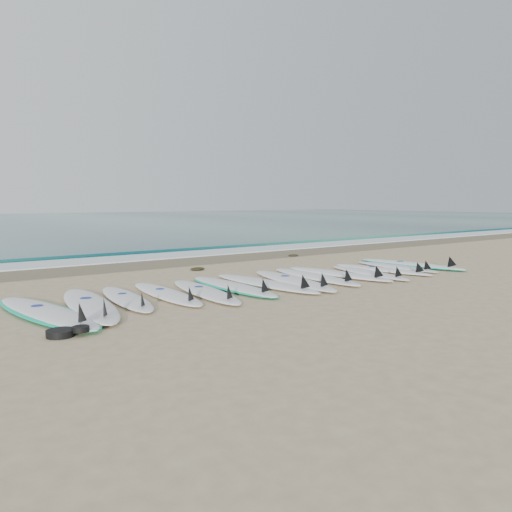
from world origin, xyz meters
TOP-DOWN VIEW (x-y plane):
  - ground at (0.00, 0.00)m, footprint 120.00×120.00m
  - wet_sand_band at (0.00, 4.10)m, footprint 120.00×1.80m
  - foam_band at (0.00, 5.50)m, footprint 120.00×1.40m
  - wave_crest at (0.00, 7.00)m, footprint 120.00×1.00m
  - surfboard_0 at (-4.18, -0.19)m, footprint 1.13×2.94m
  - surfboard_1 at (-3.55, -0.08)m, footprint 0.97×2.91m
  - surfboard_2 at (-2.92, 0.10)m, footprint 0.76×2.39m
  - surfboard_3 at (-2.24, 0.09)m, footprint 0.64×2.51m
  - surfboard_4 at (-1.64, -0.13)m, footprint 0.87×2.62m
  - surfboard_5 at (-0.97, 0.05)m, footprint 0.67×2.63m
  - surfboard_6 at (-0.32, -0.08)m, footprint 0.75×2.79m
  - surfboard_7 at (0.29, -0.13)m, footprint 1.07×2.89m
  - surfboard_8 at (0.98, -0.02)m, footprint 0.81×2.72m
  - surfboard_9 at (1.63, -0.03)m, footprint 0.81×2.74m
  - surfboard_10 at (2.28, -0.27)m, footprint 0.90×2.48m
  - surfboard_11 at (2.91, -0.11)m, footprint 0.81×2.49m
  - surfboard_12 at (3.56, 0.02)m, footprint 0.53×2.32m
  - surfboard_13 at (4.18, 0.09)m, footprint 0.92×2.84m
  - seaweed_near at (-0.28, 2.54)m, footprint 0.34×0.26m
  - seaweed_far at (3.29, 3.38)m, footprint 0.32×0.25m
  - leash_coil at (-4.27, -1.38)m, footprint 0.46×0.36m

SIDE VIEW (x-z plane):
  - ground at x=0.00m, z-range 0.00..0.00m
  - wet_sand_band at x=0.00m, z-range 0.00..0.01m
  - foam_band at x=0.00m, z-range 0.00..0.04m
  - seaweed_far at x=3.29m, z-range 0.00..0.06m
  - seaweed_near at x=-0.28m, z-range 0.00..0.07m
  - leash_coil at x=-4.27m, z-range -0.01..0.10m
  - surfboard_5 at x=-0.97m, z-range -0.12..0.22m
  - wave_crest at x=0.00m, z-range 0.00..0.10m
  - surfboard_12 at x=3.56m, z-range -0.10..0.20m
  - surfboard_2 at x=-2.92m, z-range -0.10..0.20m
  - surfboard_13 at x=4.18m, z-range -0.12..0.23m
  - surfboard_10 at x=2.28m, z-range -0.10..0.21m
  - surfboard_0 at x=-4.18m, z-range -0.13..0.24m
  - surfboard_11 at x=2.91m, z-range -0.10..0.21m
  - surfboard_3 at x=-2.24m, z-range -0.10..0.21m
  - surfboard_4 at x=-1.64m, z-range -0.11..0.22m
  - surfboard_8 at x=0.98m, z-range -0.11..0.23m
  - surfboard_9 at x=1.63m, z-range -0.11..0.23m
  - surfboard_6 at x=-0.32m, z-range -0.12..0.24m
  - surfboard_7 at x=0.29m, z-range -0.12..0.24m
  - surfboard_1 at x=-3.55m, z-range -0.12..0.25m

